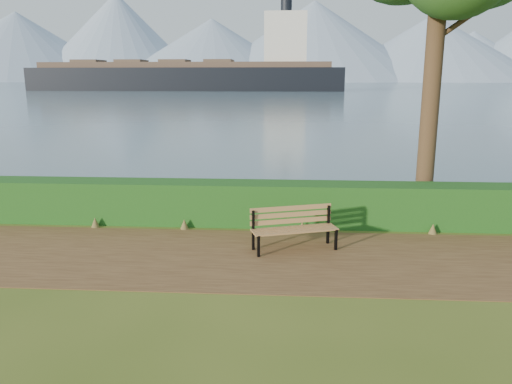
{
  "coord_description": "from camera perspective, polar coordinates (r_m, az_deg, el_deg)",
  "views": [
    {
      "loc": [
        1.27,
        -8.81,
        3.41
      ],
      "look_at": [
        0.61,
        1.2,
        1.1
      ],
      "focal_mm": 35.0,
      "sensor_mm": 36.0,
      "label": 1
    }
  ],
  "objects": [
    {
      "name": "ground",
      "position": [
        9.53,
        -4.16,
        -8.03
      ],
      "size": [
        140.0,
        140.0,
        0.0
      ],
      "primitive_type": "plane",
      "color": "#415518",
      "rests_on": "ground"
    },
    {
      "name": "path",
      "position": [
        9.81,
        -3.92,
        -7.38
      ],
      "size": [
        40.0,
        3.4,
        0.01
      ],
      "primitive_type": "cube",
      "color": "#51331B",
      "rests_on": "ground"
    },
    {
      "name": "hedge",
      "position": [
        11.84,
        -2.49,
        -1.27
      ],
      "size": [
        32.0,
        0.85,
        1.0
      ],
      "primitive_type": "cube",
      "color": "#134314",
      "rests_on": "ground"
    },
    {
      "name": "water",
      "position": [
        268.83,
        3.6,
        12.24
      ],
      "size": [
        700.0,
        510.0,
        0.0
      ],
      "primitive_type": "cube",
      "color": "#43566C",
      "rests_on": "ground"
    },
    {
      "name": "mountains",
      "position": [
        415.7,
        2.44,
        16.33
      ],
      "size": [
        585.0,
        190.0,
        70.0
      ],
      "color": "#7D8FA6",
      "rests_on": "ground"
    },
    {
      "name": "bench",
      "position": [
        10.11,
        4.29,
        -3.8
      ],
      "size": [
        1.79,
        1.01,
        0.87
      ],
      "rotation": [
        0.0,
        0.0,
        0.32
      ],
      "color": "black",
      "rests_on": "ground"
    },
    {
      "name": "cargo_ship",
      "position": [
        132.4,
        -6.77,
        12.99
      ],
      "size": [
        80.21,
        13.93,
        24.29
      ],
      "rotation": [
        0.0,
        0.0,
        -0.02
      ],
      "color": "black",
      "rests_on": "ground"
    }
  ]
}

